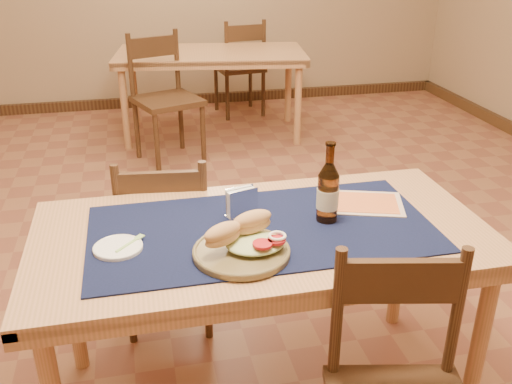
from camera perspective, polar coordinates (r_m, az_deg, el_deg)
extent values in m
cube|color=brown|center=(3.08, -2.85, -9.24)|extent=(6.00, 7.00, 0.02)
cylinder|color=tan|center=(2.25, 21.36, -14.32)|extent=(0.06, 0.06, 0.71)
cylinder|color=tan|center=(2.47, -17.97, -9.90)|extent=(0.06, 0.06, 0.71)
cylinder|color=tan|center=(2.69, 14.17, -6.27)|extent=(0.06, 0.06, 0.71)
cube|color=tan|center=(2.02, 0.61, -4.26)|extent=(1.60, 0.80, 0.04)
cube|color=#0E1235|center=(2.01, 0.62, -3.68)|extent=(1.20, 0.60, 0.01)
cube|color=#442D18|center=(6.23, -8.41, 9.07)|extent=(6.00, 0.06, 0.10)
cylinder|color=tan|center=(4.92, -12.99, 8.18)|extent=(0.06, 0.06, 0.71)
cylinder|color=tan|center=(4.92, 4.21, 8.73)|extent=(0.06, 0.06, 0.71)
cylinder|color=tan|center=(5.54, -12.11, 10.09)|extent=(0.06, 0.06, 0.71)
cylinder|color=tan|center=(5.54, 3.24, 10.59)|extent=(0.06, 0.06, 0.71)
cube|color=tan|center=(5.09, -4.56, 13.62)|extent=(1.71, 1.03, 0.04)
cylinder|color=#442D18|center=(2.89, -4.98, -6.51)|extent=(0.03, 0.03, 0.43)
cylinder|color=#442D18|center=(2.91, -11.84, -6.74)|extent=(0.03, 0.03, 0.43)
cylinder|color=#442D18|center=(2.60, -4.85, -10.45)|extent=(0.03, 0.03, 0.43)
cylinder|color=#442D18|center=(2.62, -12.54, -10.67)|extent=(0.03, 0.03, 0.43)
cube|color=#442D18|center=(2.63, -8.85, -4.58)|extent=(0.45, 0.45, 0.04)
cube|color=#442D18|center=(2.32, -9.58, 0.45)|extent=(0.35, 0.07, 0.13)
cylinder|color=#442D18|center=(2.36, -5.22, -1.92)|extent=(0.03, 0.03, 0.44)
cylinder|color=#442D18|center=(2.39, -13.52, -2.23)|extent=(0.03, 0.03, 0.44)
cube|color=#442D18|center=(1.71, 14.31, -8.63)|extent=(0.35, 0.10, 0.14)
cylinder|color=#442D18|center=(1.74, 8.11, -12.08)|extent=(0.04, 0.04, 0.45)
cylinder|color=#442D18|center=(1.83, 19.41, -11.47)|extent=(0.04, 0.04, 0.45)
cylinder|color=#442D18|center=(4.38, -9.89, 4.89)|extent=(0.04, 0.04, 0.49)
cylinder|color=#442D18|center=(4.54, -5.32, 5.87)|extent=(0.04, 0.04, 0.49)
cylinder|color=#442D18|center=(4.73, -11.84, 6.23)|extent=(0.04, 0.04, 0.49)
cylinder|color=#442D18|center=(4.87, -7.52, 7.10)|extent=(0.04, 0.04, 0.49)
cube|color=#442D18|center=(4.55, -8.84, 9.00)|extent=(0.59, 0.59, 0.04)
cube|color=#442D18|center=(4.65, -10.26, 14.10)|extent=(0.38, 0.17, 0.15)
cylinder|color=#442D18|center=(4.61, -12.43, 12.14)|extent=(0.04, 0.04, 0.50)
cylinder|color=#442D18|center=(4.76, -7.92, 12.87)|extent=(0.04, 0.04, 0.50)
cylinder|color=#442D18|center=(6.06, -0.57, 10.69)|extent=(0.04, 0.04, 0.47)
cylinder|color=#442D18|center=(5.95, -4.01, 10.36)|extent=(0.04, 0.04, 0.47)
cylinder|color=#442D18|center=(5.72, 0.72, 9.84)|extent=(0.04, 0.04, 0.47)
cylinder|color=#442D18|center=(5.60, -2.89, 9.48)|extent=(0.04, 0.04, 0.47)
cube|color=#442D18|center=(5.78, -1.72, 12.35)|extent=(0.49, 0.49, 0.04)
cube|color=#442D18|center=(5.53, -1.08, 15.61)|extent=(0.37, 0.08, 0.15)
cylinder|color=#442D18|center=(5.61, 0.79, 14.47)|extent=(0.04, 0.04, 0.48)
cylinder|color=#442D18|center=(5.49, -2.96, 14.21)|extent=(0.04, 0.04, 0.48)
cylinder|color=brown|center=(1.85, -1.47, -6.02)|extent=(0.32, 0.32, 0.02)
torus|color=brown|center=(1.84, -1.47, -5.84)|extent=(0.32, 0.32, 0.01)
ellipsoid|color=beige|center=(1.84, -0.09, -5.18)|extent=(0.19, 0.15, 0.03)
ellipsoid|color=tan|center=(1.80, -3.36, -4.31)|extent=(0.15, 0.12, 0.08)
ellipsoid|color=tan|center=(1.87, -0.39, -3.06)|extent=(0.15, 0.10, 0.08)
cylinder|color=#AE171C|center=(1.80, 0.66, -5.24)|extent=(0.06, 0.06, 0.01)
cylinder|color=#AE171C|center=(1.82, 2.07, -4.83)|extent=(0.06, 0.06, 0.01)
torus|color=white|center=(1.82, 2.13, -4.40)|extent=(0.06, 0.06, 0.01)
cylinder|color=white|center=(1.93, -13.64, -5.43)|extent=(0.16, 0.16, 0.01)
torus|color=white|center=(1.93, -13.65, -5.32)|extent=(0.16, 0.16, 0.01)
cube|color=#A0D675|center=(1.92, -12.81, -5.20)|extent=(0.07, 0.08, 0.00)
cube|color=#A0D675|center=(1.96, -11.56, -4.41)|extent=(0.04, 0.04, 0.00)
cylinder|color=#4D280D|center=(2.04, 7.17, -0.62)|extent=(0.08, 0.08, 0.17)
cone|color=#4D280D|center=(2.00, 7.33, 2.21)|extent=(0.08, 0.08, 0.05)
cylinder|color=#4D280D|center=(1.98, 7.42, 3.74)|extent=(0.03, 0.03, 0.07)
cylinder|color=#4D280D|center=(1.96, 7.48, 4.81)|extent=(0.04, 0.04, 0.01)
cylinder|color=beige|center=(2.04, 7.17, -0.62)|extent=(0.08, 0.08, 0.07)
cube|color=white|center=(2.10, -1.42, -2.23)|extent=(0.13, 0.07, 0.00)
cube|color=white|center=(2.06, -1.20, -1.12)|extent=(0.11, 0.03, 0.10)
cube|color=white|center=(2.09, -1.66, -0.72)|extent=(0.11, 0.03, 0.10)
cube|color=white|center=(2.08, -1.43, -1.03)|extent=(0.11, 0.06, 0.09)
cube|color=teal|center=(2.06, -1.24, -0.96)|extent=(0.07, 0.02, 0.03)
cube|color=beige|center=(2.22, 10.71, -1.09)|extent=(0.35, 0.30, 0.00)
cube|color=#D56A37|center=(2.22, 10.71, -1.02)|extent=(0.30, 0.25, 0.00)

